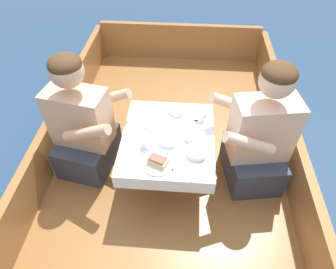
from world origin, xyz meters
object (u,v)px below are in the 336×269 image
object	(u,v)px
coffee_cup_starboard	(191,135)
coffee_cup_center	(146,142)
person_starboard	(259,139)
person_port	(83,127)
coffee_cup_port	(202,116)
sandwich	(158,161)

from	to	relation	value
coffee_cup_starboard	coffee_cup_center	size ratio (longest dim) A/B	1.03
person_starboard	coffee_cup_center	size ratio (longest dim) A/B	9.79
person_port	coffee_cup_port	world-z (taller)	person_port
person_port	sandwich	size ratio (longest dim) A/B	6.95
coffee_cup_starboard	coffee_cup_center	world-z (taller)	coffee_cup_center
person_port	person_starboard	size ratio (longest dim) A/B	0.98
sandwich	coffee_cup_center	size ratio (longest dim) A/B	1.38
person_port	coffee_cup_center	distance (m)	0.51
coffee_cup_center	person_port	bearing A→B (deg)	160.22
coffee_cup_starboard	coffee_cup_port	bearing A→B (deg)	69.13
coffee_cup_port	coffee_cup_center	bearing A→B (deg)	-141.75
person_starboard	coffee_cup_starboard	world-z (taller)	person_starboard
person_port	person_starboard	distance (m)	1.21
coffee_cup_center	coffee_cup_starboard	bearing A→B (deg)	17.70
coffee_cup_port	coffee_cup_starboard	world-z (taller)	coffee_cup_port
sandwich	coffee_cup_starboard	size ratio (longest dim) A/B	1.34
person_starboard	coffee_cup_center	world-z (taller)	person_starboard
coffee_cup_port	coffee_cup_starboard	bearing A→B (deg)	-110.87
person_starboard	coffee_cup_center	bearing A→B (deg)	0.98
sandwich	coffee_cup_center	bearing A→B (deg)	120.73
sandwich	coffee_cup_starboard	world-z (taller)	sandwich
sandwich	coffee_cup_port	distance (m)	0.50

